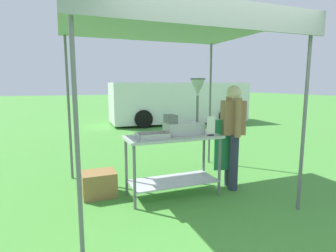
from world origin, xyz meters
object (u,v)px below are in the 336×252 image
object	(u,v)px
stall_canopy	(171,29)
donut_tray	(154,136)
donut_fryer	(186,117)
van_white	(179,102)
donut_cart	(173,153)
vendor	(232,131)
menu_sign	(211,127)
supply_crate	(99,184)

from	to	relation	value
stall_canopy	donut_tray	bearing A→B (deg)	-154.02
donut_fryer	van_white	bearing A→B (deg)	67.24
stall_canopy	donut_cart	distance (m)	1.74
vendor	donut_fryer	bearing A→B (deg)	173.73
stall_canopy	menu_sign	bearing A→B (deg)	-27.79
donut_cart	van_white	world-z (taller)	van_white
donut_tray	vendor	distance (m)	1.29
donut_fryer	supply_crate	world-z (taller)	donut_fryer
supply_crate	van_white	xyz separation A→B (m)	(4.20, 6.71, 0.70)
donut_cart	supply_crate	xyz separation A→B (m)	(-1.02, 0.38, -0.46)
donut_tray	donut_fryer	size ratio (longest dim) A/B	0.55
donut_tray	menu_sign	distance (m)	0.84
vendor	donut_cart	bearing A→B (deg)	177.98
donut_cart	supply_crate	size ratio (longest dim) A/B	2.85
vendor	van_white	xyz separation A→B (m)	(2.21, 7.12, -0.02)
van_white	donut_cart	bearing A→B (deg)	-114.18
donut_fryer	supply_crate	size ratio (longest dim) A/B	1.70
donut_tray	donut_fryer	distance (m)	0.60
donut_cart	vendor	xyz separation A→B (m)	(0.98, -0.03, 0.26)
donut_fryer	vendor	xyz separation A→B (m)	(0.75, -0.08, -0.25)
donut_fryer	van_white	distance (m)	7.64
menu_sign	donut_tray	bearing A→B (deg)	171.76
donut_cart	donut_fryer	bearing A→B (deg)	11.76
donut_tray	menu_sign	size ratio (longest dim) A/B	1.62
supply_crate	vendor	bearing A→B (deg)	-11.80
stall_canopy	donut_cart	size ratio (longest dim) A/B	2.12
donut_tray	stall_canopy	bearing A→B (deg)	25.98
donut_tray	supply_crate	world-z (taller)	donut_tray
van_white	vendor	bearing A→B (deg)	-107.21
supply_crate	van_white	bearing A→B (deg)	57.94
donut_tray	donut_fryer	world-z (taller)	donut_fryer
supply_crate	donut_fryer	bearing A→B (deg)	-15.02
donut_fryer	menu_sign	xyz separation A→B (m)	(0.29, -0.22, -0.14)
stall_canopy	menu_sign	world-z (taller)	stall_canopy
menu_sign	supply_crate	distance (m)	1.83
donut_tray	van_white	size ratio (longest dim) A/B	0.08
supply_crate	donut_tray	bearing A→B (deg)	-31.74
stall_canopy	van_white	bearing A→B (deg)	65.52
donut_tray	vendor	bearing A→B (deg)	0.88
menu_sign	van_white	distance (m)	7.74
stall_canopy	vendor	size ratio (longest dim) A/B	1.81
donut_fryer	vendor	world-z (taller)	donut_fryer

